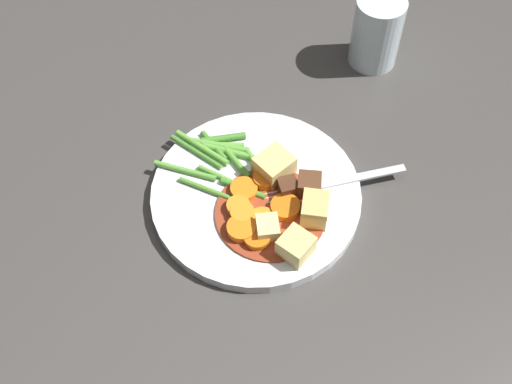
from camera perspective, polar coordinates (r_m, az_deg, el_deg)
ground_plane at (r=0.79m, az=-0.00°, el=-0.61°), size 3.00×3.00×0.00m
dinner_plate at (r=0.78m, az=-0.00°, el=-0.31°), size 0.25×0.25×0.01m
stew_sauce at (r=0.76m, az=1.27°, el=-1.86°), size 0.13×0.13×0.00m
carrot_slice_0 at (r=0.75m, az=-1.21°, el=-1.93°), size 0.04×0.04×0.01m
carrot_slice_1 at (r=0.76m, az=-1.80°, el=-1.19°), size 0.04×0.04×0.01m
carrot_slice_2 at (r=0.75m, az=0.58°, el=-2.52°), size 0.05×0.05×0.01m
carrot_slice_3 at (r=0.74m, az=-1.27°, el=-3.26°), size 0.03×0.03×0.01m
carrot_slice_4 at (r=0.78m, az=0.93°, el=1.07°), size 0.04×0.04×0.01m
carrot_slice_5 at (r=0.77m, az=-1.06°, el=0.19°), size 0.04×0.04×0.01m
carrot_slice_6 at (r=0.73m, az=0.08°, el=-4.05°), size 0.04×0.04×0.01m
carrot_slice_7 at (r=0.75m, az=2.47°, el=-1.49°), size 0.04×0.04×0.01m
potato_chunk_0 at (r=0.72m, az=3.50°, el=-4.74°), size 0.03×0.03×0.03m
potato_chunk_1 at (r=0.74m, az=5.14°, el=-1.55°), size 0.04×0.05×0.03m
potato_chunk_2 at (r=0.73m, az=1.02°, el=-3.18°), size 0.04×0.04×0.02m
potato_chunk_3 at (r=0.78m, az=1.62°, el=2.27°), size 0.04×0.05×0.03m
meat_chunk_0 at (r=0.77m, az=4.67°, el=0.58°), size 0.04×0.04×0.03m
meat_chunk_1 at (r=0.76m, az=2.79°, el=0.37°), size 0.03×0.03×0.02m
green_bean_0 at (r=0.79m, az=-1.70°, el=2.57°), size 0.05×0.02×0.01m
green_bean_1 at (r=0.79m, az=-6.21°, el=1.88°), size 0.08×0.03×0.01m
green_bean_2 at (r=0.81m, az=-3.71°, el=4.03°), size 0.05×0.02×0.01m
green_bean_3 at (r=0.77m, az=-4.43°, el=0.28°), size 0.07×0.02×0.01m
green_bean_4 at (r=0.81m, az=-4.73°, el=3.87°), size 0.08×0.01×0.01m
green_bean_5 at (r=0.81m, az=-3.21°, el=4.06°), size 0.07×0.04×0.01m
green_bean_6 at (r=0.82m, az=-2.86°, el=4.71°), size 0.04×0.05×0.01m
green_bean_7 at (r=0.77m, az=-1.15°, el=0.30°), size 0.06×0.02×0.01m
green_bean_8 at (r=0.81m, az=-5.47°, el=3.29°), size 0.08×0.01×0.01m
green_bean_9 at (r=0.81m, az=-3.20°, el=4.17°), size 0.05×0.04×0.01m
green_bean_10 at (r=0.79m, az=0.13°, el=2.26°), size 0.06×0.03×0.01m
green_bean_11 at (r=0.78m, az=-2.84°, el=1.23°), size 0.07×0.02×0.01m
green_bean_12 at (r=0.80m, az=-2.33°, el=3.54°), size 0.07×0.03×0.01m
fork at (r=0.78m, az=6.57°, el=0.78°), size 0.12×0.15×0.00m
water_glass at (r=0.92m, az=10.48°, el=13.59°), size 0.07×0.07×0.10m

